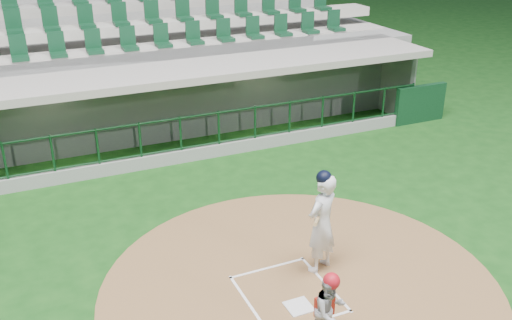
{
  "coord_description": "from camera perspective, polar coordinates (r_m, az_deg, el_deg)",
  "views": [
    {
      "loc": [
        -3.87,
        -7.58,
        6.26
      ],
      "look_at": [
        0.67,
        2.6,
        1.3
      ],
      "focal_mm": 40.0,
      "sensor_mm": 36.0,
      "label": 1
    }
  ],
  "objects": [
    {
      "name": "ground",
      "position": [
        10.57,
        2.47,
        -12.37
      ],
      "size": [
        120.0,
        120.0,
        0.0
      ],
      "primitive_type": "plane",
      "color": "#113E12",
      "rests_on": "ground"
    },
    {
      "name": "dirt_circle",
      "position": [
        10.53,
        4.47,
        -12.52
      ],
      "size": [
        7.2,
        7.2,
        0.01
      ],
      "primitive_type": "cylinder",
      "color": "brown",
      "rests_on": "ground"
    },
    {
      "name": "home_plate",
      "position": [
        10.06,
        4.3,
        -14.41
      ],
      "size": [
        0.43,
        0.43,
        0.02
      ],
      "primitive_type": "cube",
      "color": "silver",
      "rests_on": "dirt_circle"
    },
    {
      "name": "batter_box_chalk",
      "position": [
        10.34,
        3.23,
        -13.19
      ],
      "size": [
        1.55,
        1.8,
        0.01
      ],
      "color": "white",
      "rests_on": "ground"
    },
    {
      "name": "dugout_structure",
      "position": [
        16.77,
        -9.15,
        5.27
      ],
      "size": [
        16.4,
        3.7,
        3.0
      ],
      "color": "slate",
      "rests_on": "ground"
    },
    {
      "name": "seating_deck",
      "position": [
        19.5,
        -12.0,
        9.1
      ],
      "size": [
        17.0,
        6.72,
        5.15
      ],
      "color": "gray",
      "rests_on": "ground"
    },
    {
      "name": "batter",
      "position": [
        10.49,
        6.58,
        -6.16
      ],
      "size": [
        0.96,
        1.0,
        2.04
      ],
      "color": "white",
      "rests_on": "dirt_circle"
    },
    {
      "name": "catcher",
      "position": [
        9.03,
        7.36,
        -14.65
      ],
      "size": [
        0.68,
        0.58,
        1.3
      ],
      "color": "#9A999F",
      "rests_on": "dirt_circle"
    }
  ]
}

